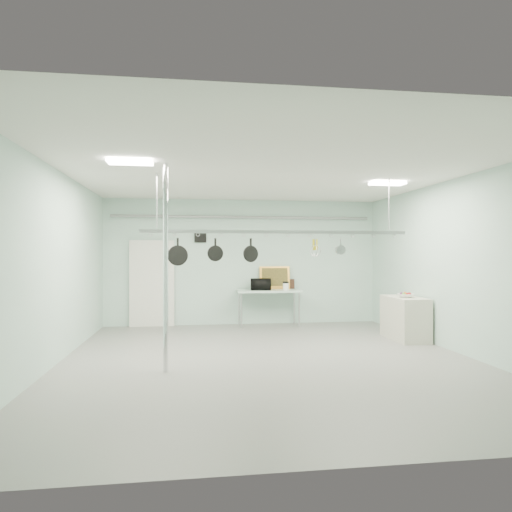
{
  "coord_description": "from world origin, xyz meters",
  "views": [
    {
      "loc": [
        -1.29,
        -7.69,
        1.81
      ],
      "look_at": [
        -0.08,
        1.0,
        1.77
      ],
      "focal_mm": 32.0,
      "sensor_mm": 36.0,
      "label": 1
    }
  ],
  "objects": [
    {
      "name": "light_panel_left",
      "position": [
        -2.2,
        -0.8,
        3.16
      ],
      "size": [
        0.65,
        0.3,
        0.05
      ],
      "primitive_type": "cube",
      "color": "white",
      "rests_on": "ceiling"
    },
    {
      "name": "fruit_bowl",
      "position": [
        3.09,
        1.25,
        0.94
      ],
      "size": [
        0.41,
        0.41,
        0.08
      ],
      "primitive_type": "imported",
      "rotation": [
        0.0,
        0.0,
        -0.28
      ],
      "color": "silver",
      "rests_on": "side_cabinet"
    },
    {
      "name": "wall_vent",
      "position": [
        -1.1,
        3.97,
        2.25
      ],
      "size": [
        0.3,
        0.04,
        0.3
      ],
      "primitive_type": "cube",
      "color": "black",
      "rests_on": "back_wall"
    },
    {
      "name": "whisk",
      "position": [
        0.9,
        0.3,
        1.91
      ],
      "size": [
        0.23,
        0.23,
        0.34
      ],
      "primitive_type": null,
      "rotation": [
        0.0,
        0.0,
        0.11
      ],
      "color": "#BABABF",
      "rests_on": "pot_rack"
    },
    {
      "name": "painting_small",
      "position": [
        1.18,
        3.9,
        1.03
      ],
      "size": [
        0.3,
        0.09,
        0.25
      ],
      "primitive_type": "cube",
      "rotation": [
        -0.17,
        0.0,
        -0.03
      ],
      "color": "black",
      "rests_on": "prep_table"
    },
    {
      "name": "conduit_pipe",
      "position": [
        0.0,
        3.9,
        2.75
      ],
      "size": [
        6.6,
        0.07,
        0.07
      ],
      "primitive_type": "cylinder",
      "rotation": [
        0.0,
        1.57,
        0.0
      ],
      "color": "gray",
      "rests_on": "back_wall"
    },
    {
      "name": "floor",
      "position": [
        0.0,
        0.0,
        0.0
      ],
      "size": [
        8.0,
        8.0,
        0.0
      ],
      "primitive_type": "plane",
      "color": "gray",
      "rests_on": "ground"
    },
    {
      "name": "skillet_left",
      "position": [
        -1.55,
        0.3,
        1.86
      ],
      "size": [
        0.35,
        0.12,
        0.46
      ],
      "primitive_type": null,
      "rotation": [
        0.0,
        0.0,
        0.18
      ],
      "color": "black",
      "rests_on": "pot_rack"
    },
    {
      "name": "door",
      "position": [
        -2.3,
        3.94,
        1.05
      ],
      "size": [
        1.1,
        0.1,
        2.2
      ],
      "primitive_type": "cube",
      "color": "silver",
      "rests_on": "floor"
    },
    {
      "name": "skillet_right",
      "position": [
        -0.27,
        0.3,
        1.88
      ],
      "size": [
        0.29,
        0.16,
        0.41
      ],
      "primitive_type": null,
      "rotation": [
        0.0,
        0.0,
        0.35
      ],
      "color": "black",
      "rests_on": "pot_rack"
    },
    {
      "name": "fruit_cluster",
      "position": [
        3.09,
        1.25,
        0.98
      ],
      "size": [
        0.24,
        0.24,
        0.09
      ],
      "primitive_type": null,
      "color": "maroon",
      "rests_on": "fruit_bowl"
    },
    {
      "name": "skillet_mid",
      "position": [
        -0.9,
        0.3,
        1.9
      ],
      "size": [
        0.28,
        0.09,
        0.38
      ],
      "primitive_type": null,
      "rotation": [
        0.0,
        0.0,
        0.12
      ],
      "color": "black",
      "rests_on": "pot_rack"
    },
    {
      "name": "painting_large",
      "position": [
        0.81,
        3.9,
        1.2
      ],
      "size": [
        0.78,
        0.16,
        0.58
      ],
      "primitive_type": "cube",
      "rotation": [
        -0.14,
        0.0,
        -0.04
      ],
      "color": "gold",
      "rests_on": "prep_table"
    },
    {
      "name": "microwave",
      "position": [
        0.4,
        3.6,
        1.05
      ],
      "size": [
        0.55,
        0.41,
        0.28
      ],
      "primitive_type": "imported",
      "rotation": [
        0.0,
        0.0,
        3.02
      ],
      "color": "black",
      "rests_on": "prep_table"
    },
    {
      "name": "right_wall",
      "position": [
        3.49,
        0.0,
        1.6
      ],
      "size": [
        0.02,
        8.0,
        3.2
      ],
      "primitive_type": "cube",
      "color": "#A1C2B8",
      "rests_on": "floor"
    },
    {
      "name": "coffee_canister",
      "position": [
        1.0,
        3.42,
        0.99
      ],
      "size": [
        0.17,
        0.17,
        0.18
      ],
      "primitive_type": "cylinder",
      "rotation": [
        0.0,
        0.0,
        -0.23
      ],
      "color": "white",
      "rests_on": "prep_table"
    },
    {
      "name": "saucepan",
      "position": [
        1.37,
        0.3,
        1.94
      ],
      "size": [
        0.19,
        0.16,
        0.3
      ],
      "primitive_type": null,
      "rotation": [
        0.0,
        0.0,
        -0.41
      ],
      "color": "#A2A1A6",
      "rests_on": "pot_rack"
    },
    {
      "name": "ceiling",
      "position": [
        0.0,
        0.0,
        3.19
      ],
      "size": [
        7.0,
        8.0,
        0.02
      ],
      "primitive_type": "cube",
      "color": "silver",
      "rests_on": "back_wall"
    },
    {
      "name": "grater",
      "position": [
        0.9,
        0.3,
        1.98
      ],
      "size": [
        0.09,
        0.04,
        0.22
      ],
      "primitive_type": null,
      "rotation": [
        0.0,
        0.0,
        -0.27
      ],
      "color": "yellow",
      "rests_on": "pot_rack"
    },
    {
      "name": "pot_rack",
      "position": [
        0.2,
        0.3,
        2.23
      ],
      "size": [
        4.8,
        0.06,
        1.0
      ],
      "color": "#B7B7BC",
      "rests_on": "ceiling"
    },
    {
      "name": "light_panel_right",
      "position": [
        2.4,
        0.6,
        3.16
      ],
      "size": [
        0.65,
        0.3,
        0.05
      ],
      "primitive_type": "cube",
      "color": "white",
      "rests_on": "ceiling"
    },
    {
      "name": "side_cabinet",
      "position": [
        3.15,
        1.4,
        0.45
      ],
      "size": [
        0.6,
        1.2,
        0.9
      ],
      "primitive_type": "cube",
      "color": "beige",
      "rests_on": "floor"
    },
    {
      "name": "back_wall",
      "position": [
        0.0,
        3.99,
        1.6
      ],
      "size": [
        7.0,
        0.02,
        3.2
      ],
      "primitive_type": "cube",
      "color": "#A1C2B8",
      "rests_on": "floor"
    },
    {
      "name": "chrome_pole",
      "position": [
        -1.7,
        -0.6,
        1.6
      ],
      "size": [
        0.08,
        0.08,
        3.2
      ],
      "primitive_type": "cylinder",
      "color": "silver",
      "rests_on": "floor"
    },
    {
      "name": "prep_table",
      "position": [
        0.6,
        3.6,
        0.83
      ],
      "size": [
        1.6,
        0.7,
        0.91
      ],
      "color": "silver",
      "rests_on": "floor"
    }
  ]
}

